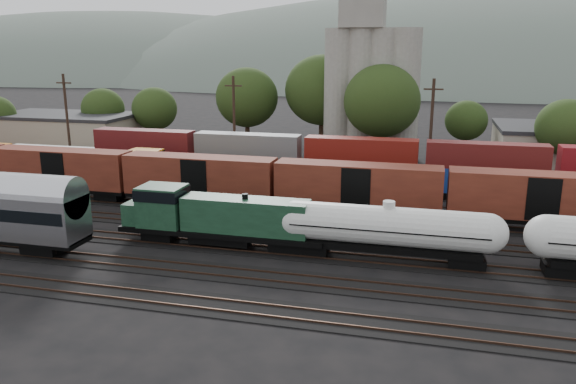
% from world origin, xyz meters
% --- Properties ---
extents(ground, '(600.00, 600.00, 0.00)m').
position_xyz_m(ground, '(0.00, 0.00, 0.00)').
color(ground, black).
extents(tracks, '(180.00, 33.20, 0.20)m').
position_xyz_m(tracks, '(0.00, 0.00, 0.05)').
color(tracks, black).
rests_on(tracks, ground).
extents(green_locomotive, '(16.62, 2.93, 4.40)m').
position_xyz_m(green_locomotive, '(-4.47, -5.00, 2.51)').
color(green_locomotive, black).
rests_on(green_locomotive, ground).
extents(tank_car_a, '(16.62, 2.98, 4.36)m').
position_xyz_m(tank_car_a, '(9.36, -5.00, 2.59)').
color(tank_car_a, silver).
rests_on(tank_car_a, ground).
extents(orange_locomotive, '(17.11, 2.85, 4.28)m').
position_xyz_m(orange_locomotive, '(-13.87, 10.00, 2.45)').
color(orange_locomotive, black).
rests_on(orange_locomotive, ground).
extents(boxcar_string, '(153.60, 2.90, 4.20)m').
position_xyz_m(boxcar_string, '(-1.87, 5.00, 3.12)').
color(boxcar_string, black).
rests_on(boxcar_string, ground).
extents(container_wall, '(167.65, 2.60, 5.80)m').
position_xyz_m(container_wall, '(9.27, 15.00, 2.81)').
color(container_wall, black).
rests_on(container_wall, ground).
extents(grain_silo, '(13.40, 5.00, 29.00)m').
position_xyz_m(grain_silo, '(3.28, 36.00, 11.26)').
color(grain_silo, gray).
rests_on(grain_silo, ground).
extents(industrial_sheds, '(119.38, 17.26, 5.10)m').
position_xyz_m(industrial_sheds, '(6.63, 35.25, 2.56)').
color(industrial_sheds, '#9E937F').
rests_on(industrial_sheds, ground).
extents(tree_band, '(162.60, 21.78, 14.39)m').
position_xyz_m(tree_band, '(5.62, 37.39, 7.71)').
color(tree_band, black).
rests_on(tree_band, ground).
extents(utility_poles, '(122.20, 0.36, 12.00)m').
position_xyz_m(utility_poles, '(0.00, 22.00, 6.21)').
color(utility_poles, black).
rests_on(utility_poles, ground).
extents(distant_hills, '(860.00, 286.00, 130.00)m').
position_xyz_m(distant_hills, '(23.92, 260.00, -20.56)').
color(distant_hills, '#59665B').
rests_on(distant_hills, ground).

